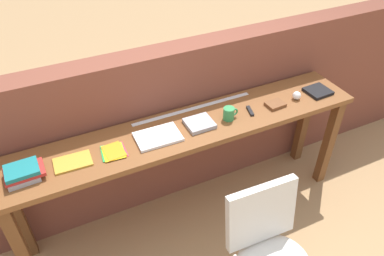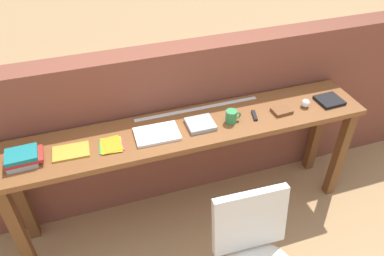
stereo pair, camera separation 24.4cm
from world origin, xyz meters
TOP-DOWN VIEW (x-y plane):
  - ground_plane at (0.00, 0.00)m, footprint 40.00×40.00m
  - brick_wall_back at (0.00, 0.64)m, footprint 6.00×0.20m
  - sideboard at (0.00, 0.30)m, footprint 2.50×0.44m
  - chair_white_moulded at (0.13, -0.53)m, footprint 0.46×0.47m
  - book_stack_leftmost at (-1.04, 0.27)m, footprint 0.22×0.16m
  - magazine_cycling at (-0.77, 0.28)m, footprint 0.22×0.15m
  - pamphlet_pile_colourful at (-0.53, 0.26)m, footprint 0.16×0.17m
  - book_open_centre at (-0.23, 0.27)m, footprint 0.29×0.20m
  - book_grey_hardcover at (0.07, 0.28)m, footprint 0.18×0.17m
  - mug at (0.28, 0.26)m, footprint 0.11×0.08m
  - multitool_folded at (0.46, 0.26)m, footprint 0.05×0.11m
  - leather_journal_brown at (0.66, 0.25)m, footprint 0.14×0.11m
  - sports_ball_small at (0.85, 0.25)m, footprint 0.06×0.06m
  - book_repair_rightmost at (1.05, 0.26)m, footprint 0.18×0.17m
  - ruler_metal_back_edge at (0.11, 0.47)m, footprint 0.91×0.03m

SIDE VIEW (x-z plane):
  - ground_plane at x=0.00m, z-range 0.00..0.00m
  - chair_white_moulded at x=0.13m, z-range 0.08..0.97m
  - brick_wall_back at x=0.00m, z-range 0.00..1.29m
  - sideboard at x=0.00m, z-range 0.30..1.18m
  - ruler_metal_back_edge at x=0.11m, z-range 0.88..0.88m
  - pamphlet_pile_colourful at x=-0.53m, z-range 0.88..0.89m
  - magazine_cycling at x=-0.77m, z-range 0.88..0.89m
  - multitool_folded at x=0.46m, z-range 0.88..0.90m
  - book_open_centre at x=-0.23m, z-range 0.88..0.90m
  - book_repair_rightmost at x=1.05m, z-range 0.88..0.90m
  - leather_journal_brown at x=0.66m, z-range 0.88..0.90m
  - book_grey_hardcover at x=0.07m, z-range 0.88..0.91m
  - sports_ball_small at x=0.85m, z-range 0.88..0.94m
  - book_stack_leftmost at x=-1.04m, z-range 0.88..0.96m
  - mug at x=0.28m, z-range 0.88..0.97m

